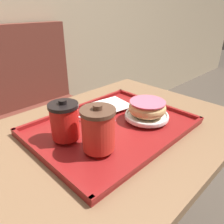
{
  "coord_description": "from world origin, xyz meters",
  "views": [
    {
      "loc": [
        -0.46,
        -0.45,
        1.1
      ],
      "look_at": [
        -0.01,
        -0.0,
        0.79
      ],
      "focal_mm": 35.0,
      "sensor_mm": 36.0,
      "label": 1
    }
  ],
  "objects_px": {
    "donut_chocolate_glazed": "(147,107)",
    "spoon": "(104,120)",
    "coffee_cup_rear": "(65,120)",
    "coffee_cup_front": "(98,129)"
  },
  "relations": [
    {
      "from": "coffee_cup_front",
      "to": "coffee_cup_rear",
      "type": "bearing_deg",
      "value": 106.18
    },
    {
      "from": "coffee_cup_rear",
      "to": "spoon",
      "type": "bearing_deg",
      "value": -3.5
    },
    {
      "from": "coffee_cup_rear",
      "to": "donut_chocolate_glazed",
      "type": "xyz_separation_m",
      "value": [
        0.27,
        -0.09,
        -0.02
      ]
    },
    {
      "from": "coffee_cup_rear",
      "to": "donut_chocolate_glazed",
      "type": "distance_m",
      "value": 0.28
    },
    {
      "from": "donut_chocolate_glazed",
      "to": "coffee_cup_rear",
      "type": "bearing_deg",
      "value": 161.04
    },
    {
      "from": "donut_chocolate_glazed",
      "to": "spoon",
      "type": "xyz_separation_m",
      "value": [
        -0.12,
        0.08,
        -0.03
      ]
    },
    {
      "from": "donut_chocolate_glazed",
      "to": "spoon",
      "type": "relative_size",
      "value": 0.97
    },
    {
      "from": "coffee_cup_front",
      "to": "donut_chocolate_glazed",
      "type": "height_order",
      "value": "coffee_cup_front"
    },
    {
      "from": "coffee_cup_rear",
      "to": "spoon",
      "type": "distance_m",
      "value": 0.15
    },
    {
      "from": "coffee_cup_rear",
      "to": "donut_chocolate_glazed",
      "type": "bearing_deg",
      "value": -18.96
    }
  ]
}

